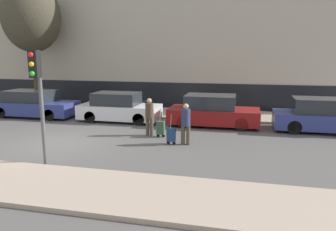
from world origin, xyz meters
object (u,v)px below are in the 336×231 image
(bare_tree_near_crossing, at_px, (31,17))
(parked_car_0, at_px, (34,104))
(parked_car_1, at_px, (119,108))
(pedestrian_left, at_px, (149,115))
(pedestrian_right, at_px, (186,122))
(parked_bicycle, at_px, (144,104))
(parked_car_2, at_px, (213,112))
(trolley_left, at_px, (161,128))
(parked_car_3, at_px, (324,117))
(traffic_light, at_px, (38,85))
(trolley_right, at_px, (171,135))

(bare_tree_near_crossing, bearing_deg, parked_car_0, -58.86)
(parked_car_1, xyz_separation_m, bare_tree_near_crossing, (-6.57, 2.67, 4.91))
(parked_car_1, relative_size, pedestrian_left, 2.58)
(pedestrian_left, bearing_deg, bare_tree_near_crossing, -13.86)
(pedestrian_right, height_order, parked_bicycle, pedestrian_right)
(parked_car_2, bearing_deg, trolley_left, -125.24)
(parked_car_3, bearing_deg, parked_car_1, 179.27)
(parked_car_0, relative_size, parked_car_2, 1.09)
(parked_car_3, bearing_deg, trolley_left, -159.48)
(parked_car_1, xyz_separation_m, traffic_light, (0.26, -6.95, 1.85))
(pedestrian_right, relative_size, trolley_right, 1.35)
(trolley_left, bearing_deg, bare_tree_near_crossing, 150.62)
(parked_car_3, xyz_separation_m, parked_bicycle, (-9.14, 2.66, -0.20))
(parked_car_3, bearing_deg, traffic_light, -144.05)
(trolley_right, bearing_deg, pedestrian_left, 136.76)
(parked_car_3, relative_size, trolley_right, 3.70)
(pedestrian_right, bearing_deg, parked_car_3, 23.42)
(pedestrian_left, distance_m, parked_bicycle, 5.38)
(parked_car_2, bearing_deg, trolley_right, -108.46)
(parked_car_2, height_order, trolley_right, parked_car_2)
(trolley_right, bearing_deg, parked_car_1, 134.47)
(pedestrian_left, bearing_deg, parked_car_1, -30.41)
(parked_car_2, relative_size, trolley_right, 3.64)
(trolley_left, bearing_deg, parked_car_2, 54.76)
(parked_car_3, height_order, traffic_light, traffic_light)
(parked_car_0, relative_size, traffic_light, 1.32)
(parked_car_3, bearing_deg, pedestrian_right, -148.36)
(parked_car_1, height_order, trolley_left, parked_car_1)
(parked_car_1, xyz_separation_m, parked_bicycle, (0.53, 2.54, -0.18))
(parked_car_2, xyz_separation_m, bare_tree_near_crossing, (-11.35, 2.67, 4.90))
(parked_car_0, height_order, parked_car_1, parked_car_1)
(parked_car_0, height_order, parked_bicycle, parked_car_0)
(parked_car_1, xyz_separation_m, pedestrian_left, (2.37, -2.50, 0.22))
(parked_car_3, xyz_separation_m, traffic_light, (-9.41, -6.82, 1.84))
(parked_car_0, relative_size, bare_tree_near_crossing, 0.61)
(pedestrian_right, bearing_deg, bare_tree_near_crossing, 141.55)
(trolley_right, height_order, parked_bicycle, trolley_right)
(bare_tree_near_crossing, bearing_deg, pedestrian_left, -30.07)
(pedestrian_left, bearing_deg, parked_bicycle, -53.80)
(parked_car_0, relative_size, pedestrian_right, 2.94)
(parked_car_1, relative_size, trolley_right, 3.49)
(pedestrian_left, xyz_separation_m, parked_bicycle, (-1.83, 5.04, -0.40))
(parked_car_2, xyz_separation_m, parked_car_3, (4.89, -0.13, 0.00))
(parked_car_1, height_order, pedestrian_left, pedestrian_left)
(parked_bicycle, relative_size, bare_tree_near_crossing, 0.23)
(parked_car_1, height_order, traffic_light, traffic_light)
(parked_car_0, xyz_separation_m, parked_car_3, (14.66, -0.18, 0.02))
(pedestrian_left, height_order, parked_bicycle, pedestrian_left)
(parked_car_2, xyz_separation_m, trolley_left, (-1.88, -2.66, -0.29))
(parked_bicycle, bearing_deg, pedestrian_left, -70.01)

